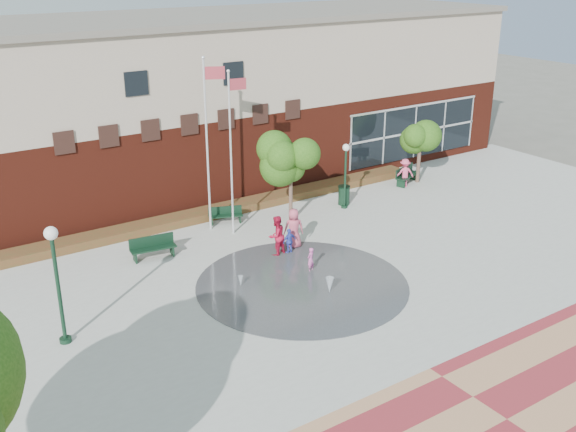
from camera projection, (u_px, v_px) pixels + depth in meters
ground at (350, 316)px, 24.30m from camera, size 120.00×120.00×0.00m
plaza_concrete at (288, 275)px, 27.38m from camera, size 46.00×18.00×0.01m
paver_band at (507, 420)px, 18.89m from camera, size 46.00×6.00×0.01m
splash_pad at (302, 285)px, 26.61m from camera, size 8.40×8.40×0.01m
library_building at (148, 105)px, 36.12m from camera, size 44.40×10.40×9.20m
flower_bed at (202, 219)px, 33.26m from camera, size 26.00×1.20×0.40m
flagpole_left at (231, 146)px, 30.01m from camera, size 0.89×0.19×7.61m
flagpole_right at (208, 136)px, 30.36m from camera, size 0.92×0.48×8.11m
lamp_left at (56, 272)px, 21.71m from camera, size 0.45×0.45×4.21m
lamp_right at (345, 169)px, 33.90m from camera, size 0.36×0.36×3.41m
bench_left at (153, 252)px, 28.80m from camera, size 2.00×0.78×0.98m
bench_mid at (226, 218)px, 32.61m from camera, size 1.68×1.02×0.82m
bench_right at (407, 178)px, 38.22m from camera, size 2.06×1.20×1.00m
trash_can at (344, 195)px, 34.96m from camera, size 0.63×0.63×1.03m
tree_mid at (291, 159)px, 31.74m from camera, size 2.61×2.61×4.41m
tree_small_right at (421, 133)px, 37.56m from camera, size 2.32×2.32×3.96m
water_jet_a at (329, 293)px, 25.93m from camera, size 0.33×0.33×0.63m
water_jet_b at (241, 287)px, 26.46m from camera, size 0.19×0.19×0.43m
child_splash at (311, 260)px, 27.58m from camera, size 0.45×0.37×1.04m
adult_red at (276, 236)px, 28.96m from camera, size 1.00×0.86×1.79m
adult_pink at (294, 228)px, 29.72m from camera, size 1.04×0.89×1.81m
child_blue at (289, 241)px, 29.22m from camera, size 0.69×0.31×1.15m
person_bench at (405, 173)px, 37.60m from camera, size 1.19×0.96×1.61m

